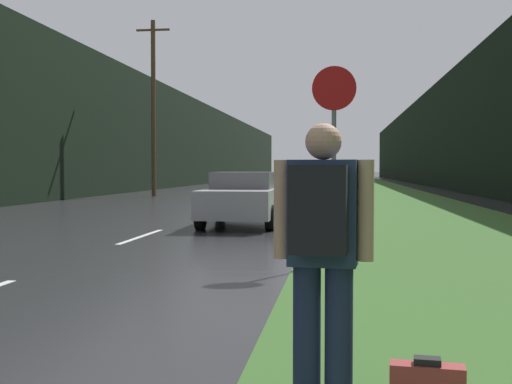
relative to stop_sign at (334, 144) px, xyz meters
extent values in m
cube|color=#386028|center=(2.41, 30.87, -1.82)|extent=(6.00, 240.00, 0.02)
cube|color=silver|center=(-4.14, 3.53, -1.83)|extent=(0.12, 3.00, 0.01)
cube|color=silver|center=(-4.14, 10.53, -1.83)|extent=(0.12, 3.00, 0.01)
cube|color=black|center=(-13.69, 40.87, 2.03)|extent=(2.00, 140.00, 7.72)
cube|color=black|center=(8.41, 40.87, 2.21)|extent=(2.00, 140.00, 8.08)
cylinder|color=#4C3823|center=(-9.71, 23.28, 2.81)|extent=(0.24, 0.24, 9.28)
cube|color=#4C3823|center=(-9.71, 23.28, 6.95)|extent=(1.80, 0.10, 0.10)
cylinder|color=slate|center=(0.00, 0.00, -0.66)|extent=(0.07, 0.07, 2.34)
cylinder|color=#B71414|center=(0.00, 0.00, 0.84)|extent=(0.67, 0.02, 0.67)
cylinder|color=#1E2847|center=(-0.11, -5.93, -1.39)|extent=(0.17, 0.17, 0.88)
cylinder|color=#1E2847|center=(0.09, -5.95, -1.39)|extent=(0.17, 0.17, 0.88)
cube|color=navy|center=(-0.01, -5.94, -0.63)|extent=(0.42, 0.27, 0.63)
sphere|color=tan|center=(-0.01, -5.94, -0.21)|extent=(0.22, 0.22, 0.22)
cylinder|color=tan|center=(-0.26, -5.92, -0.62)|extent=(0.10, 0.10, 0.60)
cylinder|color=tan|center=(0.24, -5.97, -0.62)|extent=(0.10, 0.10, 0.60)
cube|color=black|center=(-0.03, -6.15, -0.60)|extent=(0.34, 0.21, 0.51)
cube|color=black|center=(0.59, -6.03, -1.48)|extent=(0.16, 0.11, 0.04)
cube|color=#9E9EA3|center=(-2.36, 6.42, -1.22)|extent=(1.76, 4.11, 0.68)
cube|color=#5E5E61|center=(-2.36, 6.63, -0.67)|extent=(1.50, 1.85, 0.42)
cylinder|color=black|center=(-1.52, 5.15, -1.53)|extent=(0.20, 0.61, 0.61)
cylinder|color=black|center=(-3.20, 5.15, -1.53)|extent=(0.20, 0.61, 0.61)
cylinder|color=black|center=(-1.52, 7.70, -1.53)|extent=(0.20, 0.61, 0.61)
cylinder|color=black|center=(-3.20, 7.70, -1.53)|extent=(0.20, 0.61, 0.61)
camera|label=1|loc=(0.09, -9.78, -0.37)|focal=45.00mm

